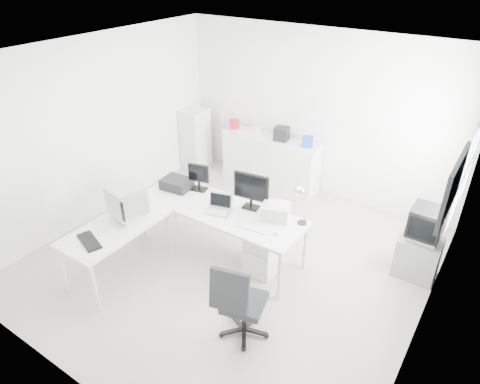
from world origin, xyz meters
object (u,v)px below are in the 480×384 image
Objects in this scene: laser_printer at (276,211)px; filing_cabinet at (196,139)px; drawer_pedestal at (265,250)px; tv_cabinet at (418,257)px; crt_tv at (426,225)px; side_desk at (119,250)px; lcd_monitor_large at (251,191)px; main_desk at (220,231)px; inkjet_printer at (177,184)px; laptop at (218,206)px; sideboard at (270,161)px; office_chair at (244,299)px; crt_monitor at (127,202)px; lcd_monitor_small at (199,178)px.

filing_cabinet reaches higher than laser_printer.
drawer_pedestal is 2.02m from tv_cabinet.
filing_cabinet reaches higher than crt_tv.
side_desk is 2.71× the size of lcd_monitor_large.
drawer_pedestal is at bearing 4.09° from main_desk.
laptop is (0.90, -0.20, 0.03)m from inkjet_printer.
lcd_monitor_large is 3.00m from filing_cabinet.
tv_cabinet is 0.31× the size of sideboard.
main_desk is 5.73× the size of inkjet_printer.
lcd_monitor_large reaches higher than drawer_pedestal.
inkjet_printer is (0.00, 1.20, 0.45)m from side_desk.
office_chair is 2.01× the size of crt_tv.
laser_printer is at bearing 46.02° from crt_monitor.
tv_cabinet is at bearing 10.42° from laptop.
lcd_monitor_small is (0.30, 0.15, 0.12)m from inkjet_printer.
laptop is at bearing -153.91° from tv_cabinet.
office_chair is (1.04, -0.95, -0.35)m from laptop.
laptop reaches higher than drawer_pedestal.
lcd_monitor_large reaches higher than side_desk.
lcd_monitor_small is at bearing 171.26° from lcd_monitor_large.
sideboard is at bearing 102.17° from main_desk.
office_chair is 0.55× the size of sideboard.
crt_tv is (3.30, 1.92, -0.19)m from crt_monitor.
lcd_monitor_small is at bearing 127.26° from office_chair.
crt_tv reaches higher than inkjet_printer.
drawer_pedestal is at bearing -149.63° from tv_cabinet.
drawer_pedestal is 1.64m from inkjet_printer.
main_desk is 0.97m from inkjet_printer.
tv_cabinet is 1.15× the size of crt_tv.
drawer_pedestal is at bearing -35.32° from filing_cabinet.
crt_monitor is (-0.30, -1.10, 0.04)m from lcd_monitor_small.
main_desk is at bearing -12.43° from inkjet_printer.
side_desk is 1.95m from office_chair.
laser_printer is (0.75, 0.22, 0.47)m from main_desk.
lcd_monitor_large reaches higher than inkjet_printer.
side_desk is at bearing -147.65° from laptop.
tv_cabinet is 3.14m from sideboard.
lcd_monitor_large is 1.63m from crt_monitor.
crt_monitor reaches higher than drawer_pedestal.
main_desk is at bearing -44.26° from filing_cabinet.
drawer_pedestal is 0.87m from laptop.
laser_printer is 1.98m from tv_cabinet.
crt_monitor is 3.88m from tv_cabinet.
office_chair reaches higher than side_desk.
tv_cabinet is at bearing 33.40° from side_desk.
laptop is 2.39m from sideboard.
lcd_monitor_large is at bearing 155.87° from laser_printer.
laser_printer is 1.93m from crt_monitor.
office_chair is 2.52m from tv_cabinet.
inkjet_printer is 2.26m from filing_cabinet.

